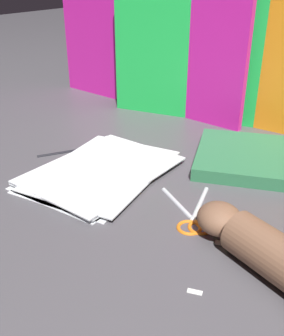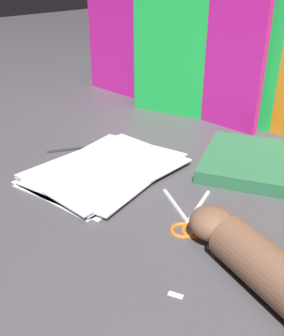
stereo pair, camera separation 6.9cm
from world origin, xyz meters
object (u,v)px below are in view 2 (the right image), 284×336
Objects in this scene: book_closed at (252,162)px; scissors at (188,218)px; paper_stack at (106,169)px; hand_forearm at (258,262)px.

scissors is (0.00, -0.27, -0.01)m from book_closed.
hand_forearm reaches higher than paper_stack.
scissors is 0.59× the size of hand_forearm.
hand_forearm is at bearing -64.56° from book_closed.
book_closed is at bearing 90.27° from scissors.
paper_stack is at bearing 164.33° from hand_forearm.
scissors is at bearing -10.41° from paper_stack.
paper_stack is 0.25m from scissors.
hand_forearm reaches higher than scissors.
scissors is at bearing 156.78° from hand_forearm.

